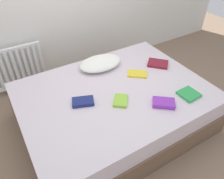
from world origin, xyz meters
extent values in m
plane|color=#7F6651|center=(0.00, 0.00, 0.00)|extent=(8.00, 8.00, 0.00)
cube|color=brown|center=(0.00, 0.00, 0.14)|extent=(2.00, 1.50, 0.28)
cube|color=silver|center=(0.00, 0.00, 0.39)|extent=(1.96, 1.46, 0.22)
cylinder|color=white|center=(-0.93, 1.20, 0.38)|extent=(0.04, 0.04, 0.58)
cylinder|color=white|center=(-0.86, 1.20, 0.38)|extent=(0.04, 0.04, 0.58)
cylinder|color=white|center=(-0.79, 1.20, 0.38)|extent=(0.04, 0.04, 0.58)
cylinder|color=white|center=(-0.72, 1.20, 0.38)|extent=(0.04, 0.04, 0.58)
cylinder|color=white|center=(-0.65, 1.20, 0.38)|extent=(0.04, 0.04, 0.58)
cylinder|color=white|center=(-0.58, 1.20, 0.38)|extent=(0.04, 0.04, 0.58)
cylinder|color=white|center=(-0.51, 1.20, 0.38)|extent=(0.04, 0.04, 0.58)
cylinder|color=white|center=(-0.44, 1.20, 0.38)|extent=(0.04, 0.04, 0.58)
cube|color=white|center=(-0.76, 1.20, 0.65)|extent=(0.68, 0.04, 0.04)
cube|color=white|center=(-0.76, 1.20, 0.11)|extent=(0.68, 0.04, 0.04)
ellipsoid|color=white|center=(0.09, 0.48, 0.55)|extent=(0.52, 0.35, 0.11)
cube|color=navy|center=(-0.37, -0.01, 0.52)|extent=(0.24, 0.20, 0.04)
cube|color=green|center=(0.62, -0.46, 0.51)|extent=(0.20, 0.19, 0.03)
cube|color=yellow|center=(0.38, 0.11, 0.51)|extent=(0.26, 0.24, 0.02)
cube|color=maroon|center=(0.72, 0.15, 0.52)|extent=(0.29, 0.30, 0.03)
cube|color=purple|center=(0.30, -0.43, 0.52)|extent=(0.25, 0.24, 0.05)
cube|color=#8CC638|center=(-0.04, -0.18, 0.52)|extent=(0.21, 0.22, 0.03)
camera|label=1|loc=(-0.94, -1.52, 1.97)|focal=34.98mm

